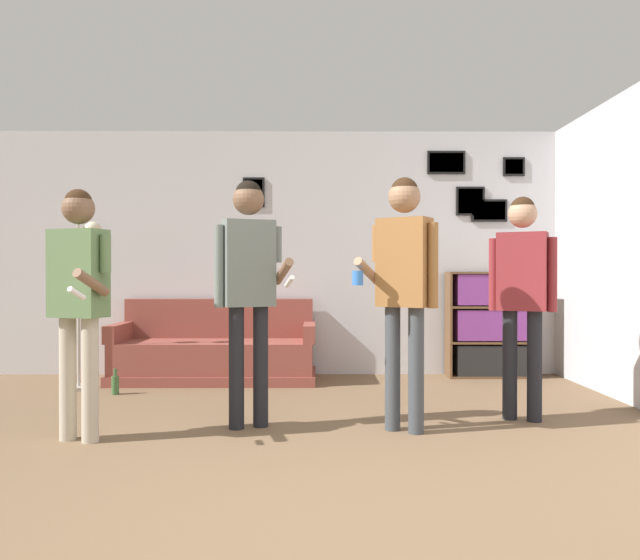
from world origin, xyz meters
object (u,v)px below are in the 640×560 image
person_spectator_near_bookshelf (522,283)px  person_player_foreground_left (78,286)px  floor_lamp (78,269)px  bookshelf (490,325)px  bottle_on_floor (115,384)px  person_watcher_holding_cup (404,273)px  person_player_foreground_center (249,274)px  couch (215,353)px

person_spectator_near_bookshelf → person_player_foreground_left: bearing=-169.7°
floor_lamp → person_player_foreground_left: 2.04m
bookshelf → bottle_on_floor: bearing=-165.5°
person_player_foreground_left → bottle_on_floor: bearing=99.8°
person_watcher_holding_cup → bottle_on_floor: bearing=150.9°
person_player_foreground_left → person_player_foreground_center: (1.09, 0.35, 0.08)m
couch → bookshelf: 2.96m
couch → bottle_on_floor: couch is taller
couch → person_player_foreground_left: bearing=-102.4°
bookshelf → person_watcher_holding_cup: person_watcher_holding_cup is taller
couch → person_watcher_holding_cup: person_watcher_holding_cup is taller
person_spectator_near_bookshelf → bookshelf: bearing=81.2°
couch → bookshelf: bookshelf is taller
person_spectator_near_bookshelf → bottle_on_floor: size_ratio=7.08×
bookshelf → bottle_on_floor: size_ratio=4.74×
bookshelf → person_spectator_near_bookshelf: size_ratio=0.67×
couch → person_player_foreground_left: person_player_foreground_left is taller
couch → person_watcher_holding_cup: (1.68, -2.15, 0.84)m
couch → person_player_foreground_center: bearing=-74.3°
person_player_foreground_left → person_watcher_holding_cup: size_ratio=0.94×
person_spectator_near_bookshelf → couch: bearing=145.5°
bookshelf → couch: bearing=-176.1°
person_player_foreground_center → floor_lamp: bearing=139.6°
bookshelf → person_player_foreground_left: bearing=-143.3°
person_player_foreground_left → couch: bearing=77.6°
person_player_foreground_left → person_spectator_near_bookshelf: bearing=10.3°
person_watcher_holding_cup → person_player_foreground_left: bearing=-174.0°
person_watcher_holding_cup → person_spectator_near_bookshelf: (0.95, 0.34, -0.07)m
person_watcher_holding_cup → person_spectator_near_bookshelf: person_watcher_holding_cup is taller
person_player_foreground_center → person_watcher_holding_cup: bearing=-6.2°
couch → floor_lamp: floor_lamp is taller
floor_lamp → bottle_on_floor: bearing=-32.5°
bookshelf → person_player_foreground_center: person_player_foreground_center is taller
person_player_foreground_center → person_spectator_near_bookshelf: 2.07m
couch → bookshelf: (2.94, 0.20, 0.29)m
person_spectator_near_bookshelf → bottle_on_floor: 3.71m
person_player_foreground_center → bookshelf: bearing=43.3°
person_player_foreground_left → bottle_on_floor: person_player_foreground_left is taller
floor_lamp → person_spectator_near_bookshelf: bearing=-18.9°
person_player_foreground_left → person_watcher_holding_cup: (2.20, 0.23, 0.09)m
couch → person_watcher_holding_cup: bearing=-52.0°
bookshelf → person_player_foreground_center: size_ratio=0.64×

